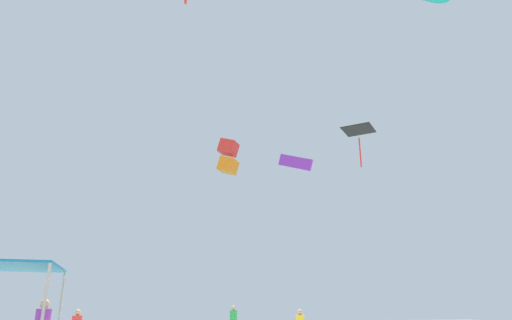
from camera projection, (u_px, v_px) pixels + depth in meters
person_leftmost at (233, 319)px, 26.87m from camera, size 0.43×0.48×1.82m
kite_box_red at (228, 157)px, 39.81m from camera, size 2.16×2.08×3.25m
kite_parafoil_purple at (295, 163)px, 42.70m from camera, size 2.51×3.07×2.27m
kite_diamond_black at (359, 132)px, 24.80m from camera, size 2.28×2.28×2.21m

